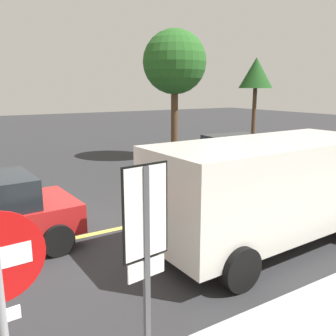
{
  "coord_description": "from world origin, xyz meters",
  "views": [
    {
      "loc": [
        -1.52,
        -7.38,
        3.24
      ],
      "look_at": [
        2.38,
        -1.0,
        1.57
      ],
      "focal_mm": 38.41,
      "sensor_mm": 36.0,
      "label": 1
    }
  ],
  "objects_px": {
    "car_silver_near_curb": "(231,156)",
    "stop_sign": "(0,301)",
    "speed_limit_sign": "(146,237)",
    "tree_centre_verge": "(175,63)",
    "white_van": "(268,186)",
    "tree_right_verge": "(256,74)"
  },
  "relations": [
    {
      "from": "speed_limit_sign",
      "to": "car_silver_near_curb",
      "type": "distance_m",
      "value": 10.04
    },
    {
      "from": "car_silver_near_curb",
      "to": "tree_centre_verge",
      "type": "bearing_deg",
      "value": 89.69
    },
    {
      "from": "white_van",
      "to": "stop_sign",
      "type": "bearing_deg",
      "value": -157.71
    },
    {
      "from": "stop_sign",
      "to": "tree_centre_verge",
      "type": "height_order",
      "value": "tree_centre_verge"
    },
    {
      "from": "tree_centre_verge",
      "to": "tree_right_verge",
      "type": "xyz_separation_m",
      "value": [
        5.98,
        1.04,
        -0.33
      ]
    },
    {
      "from": "stop_sign",
      "to": "car_silver_near_curb",
      "type": "xyz_separation_m",
      "value": [
        8.61,
        7.07,
        -0.81
      ]
    },
    {
      "from": "car_silver_near_curb",
      "to": "stop_sign",
      "type": "bearing_deg",
      "value": -140.6
    },
    {
      "from": "white_van",
      "to": "tree_centre_verge",
      "type": "height_order",
      "value": "tree_centre_verge"
    },
    {
      "from": "stop_sign",
      "to": "tree_right_verge",
      "type": "bearing_deg",
      "value": 39.59
    },
    {
      "from": "tree_centre_verge",
      "to": "tree_right_verge",
      "type": "height_order",
      "value": "tree_centre_verge"
    },
    {
      "from": "stop_sign",
      "to": "tree_centre_verge",
      "type": "bearing_deg",
      "value": 51.99
    },
    {
      "from": "stop_sign",
      "to": "speed_limit_sign",
      "type": "bearing_deg",
      "value": 7.13
    },
    {
      "from": "white_van",
      "to": "car_silver_near_curb",
      "type": "distance_m",
      "value": 5.95
    },
    {
      "from": "speed_limit_sign",
      "to": "tree_centre_verge",
      "type": "xyz_separation_m",
      "value": [
        7.24,
        10.87,
        2.56
      ]
    },
    {
      "from": "tree_centre_verge",
      "to": "tree_right_verge",
      "type": "bearing_deg",
      "value": 9.86
    },
    {
      "from": "tree_centre_verge",
      "to": "stop_sign",
      "type": "bearing_deg",
      "value": -128.01
    },
    {
      "from": "car_silver_near_curb",
      "to": "tree_right_verge",
      "type": "bearing_deg",
      "value": 39.85
    },
    {
      "from": "white_van",
      "to": "tree_right_verge",
      "type": "xyz_separation_m",
      "value": [
        9.34,
        9.92,
        2.73
      ]
    },
    {
      "from": "speed_limit_sign",
      "to": "white_van",
      "type": "xyz_separation_m",
      "value": [
        3.89,
        1.99,
        -0.5
      ]
    },
    {
      "from": "speed_limit_sign",
      "to": "tree_centre_verge",
      "type": "height_order",
      "value": "tree_centre_verge"
    },
    {
      "from": "white_van",
      "to": "tree_centre_verge",
      "type": "relative_size",
      "value": 0.91
    },
    {
      "from": "stop_sign",
      "to": "speed_limit_sign",
      "type": "height_order",
      "value": "speed_limit_sign"
    }
  ]
}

